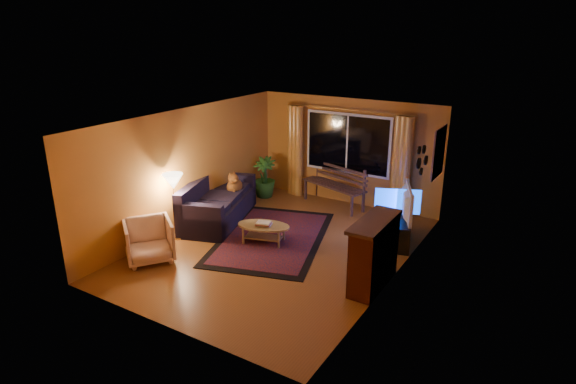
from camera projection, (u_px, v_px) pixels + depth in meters
The scene contains 22 objects.
floor at pixel (280, 248), 9.26m from camera, with size 4.50×6.00×0.02m, color brown.
ceiling at pixel (279, 118), 8.44m from camera, with size 4.50×6.00×0.02m, color white.
wall_back at pixel (348, 152), 11.28m from camera, with size 4.50×0.02×2.50m, color #C67E2F.
wall_left at pixel (187, 168), 9.96m from camera, with size 0.02×6.00×2.50m, color #C67E2F.
wall_right at pixel (398, 209), 7.74m from camera, with size 0.02×6.00×2.50m, color #C67E2F.
window at pixel (347, 144), 11.16m from camera, with size 2.00×0.02×1.30m, color black.
curtain_rod at pixel (348, 110), 10.86m from camera, with size 0.03×0.03×3.20m, color #BF8C3F.
curtain_left at pixel (296, 151), 11.88m from camera, with size 0.36×0.36×2.24m, color gold.
curtain_right at pixel (401, 167), 10.55m from camera, with size 0.36×0.36×2.24m, color gold.
bench at pixel (333, 195), 11.36m from camera, with size 1.67×0.49×0.50m, color #3D2826.
potted_plant at pixel (264, 177), 11.89m from camera, with size 0.56×0.56×1.00m, color #235B1E.
sofa at pixel (218, 200), 10.44m from camera, with size 0.99×2.32×0.94m, color black.
dog at pixel (234, 183), 10.76m from camera, with size 0.33×0.45×0.49m, color #955522, non-canonical shape.
armchair at pixel (149, 239), 8.65m from camera, with size 0.81×0.76×0.84m, color beige.
floor_lamp at pixel (175, 207), 9.46m from camera, with size 0.22×0.22×1.33m, color #BF8C3F.
rug at pixel (272, 237), 9.69m from camera, with size 2.00×3.16×0.02m, color maroon.
coffee_table at pixel (264, 234), 9.42m from camera, with size 1.04×1.04×0.38m, color #A08954.
tv_console at pixel (400, 230), 9.45m from camera, with size 0.41×1.23×0.51m, color black.
television at pixel (403, 202), 9.26m from camera, with size 1.10×0.14×0.63m, color black.
fireplace at pixel (374, 255), 7.75m from camera, with size 0.40×1.20×1.10m, color maroon.
mirror_cluster at pixel (422, 158), 8.63m from camera, with size 0.06×0.60×0.56m, color black, non-canonical shape.
painting at pixel (439, 152), 9.60m from camera, with size 0.04×0.76×0.96m, color #DA5527.
Camera 1 is at (4.50, -7.09, 4.06)m, focal length 30.00 mm.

